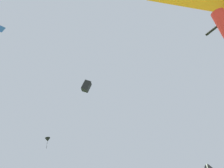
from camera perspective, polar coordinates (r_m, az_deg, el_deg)
distant_kite_black_low_left at (r=26.60m, az=-6.74°, el=-0.59°), size 1.43×1.25×1.48m
distant_kite_blue_far_center at (r=25.16m, az=-27.36°, el=12.87°), size 1.01×1.02×0.29m
distant_kite_black_high_left at (r=37.18m, az=-16.54°, el=-13.84°), size 1.17×1.23×1.89m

